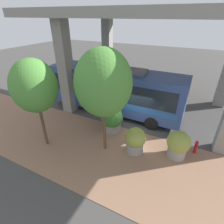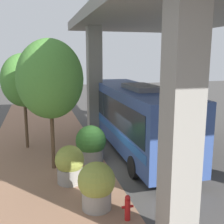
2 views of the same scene
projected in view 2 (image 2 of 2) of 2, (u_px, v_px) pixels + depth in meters
name	position (u px, v px, depth m)	size (l,w,h in m)	color
ground_plane	(109.00, 168.00, 13.57)	(80.00, 80.00, 0.00)	#474442
sidewalk_strip	(46.00, 175.00, 12.81)	(6.00, 40.00, 0.02)	#936B51
overpass	(191.00, 24.00, 13.24)	(9.40, 19.65, 7.80)	gray
bus	(134.00, 114.00, 15.85)	(2.79, 11.16, 3.86)	#334C8C
fire_hydrant	(128.00, 208.00, 9.18)	(0.39, 0.19, 0.90)	#B21919
planter_front	(70.00, 164.00, 11.87)	(1.23, 1.23, 1.64)	gray
planter_middle	(91.00, 144.00, 14.31)	(1.55, 1.55, 1.88)	gray
planter_back	(97.00, 185.00, 9.81)	(1.32, 1.32, 1.73)	gray
street_tree_near	(24.00, 80.00, 15.84)	(2.51, 2.51, 5.48)	brown
street_tree_far	(50.00, 79.00, 12.71)	(3.02, 3.02, 6.11)	brown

